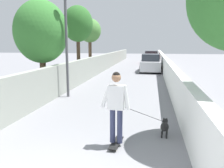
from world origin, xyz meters
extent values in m
plane|color=gray|center=(14.00, 0.00, 0.00)|extent=(80.00, 80.00, 0.00)
cube|color=#999E93|center=(12.00, 2.71, 0.74)|extent=(48.00, 0.30, 1.47)
cube|color=white|center=(12.00, -2.71, 0.69)|extent=(48.00, 0.30, 1.39)
cylinder|color=#473523|center=(13.00, 3.47, 1.59)|extent=(0.25, 0.25, 3.17)
ellipsoid|color=#2D6628|center=(13.00, 3.47, 3.80)|extent=(2.09, 2.09, 2.48)
cylinder|color=brown|center=(19.00, 4.23, 1.51)|extent=(0.31, 0.31, 3.02)
ellipsoid|color=#4C843D|center=(19.00, 4.23, 3.66)|extent=(2.13, 2.13, 2.24)
cylinder|color=#473523|center=(7.50, 3.51, 1.13)|extent=(0.29, 0.29, 2.25)
ellipsoid|color=#387A33|center=(7.50, 3.51, 3.01)|extent=(2.52, 2.52, 2.94)
cylinder|color=#4C4C51|center=(7.20, 2.16, 2.25)|extent=(0.12, 0.12, 4.50)
cube|color=black|center=(2.27, -0.88, 0.07)|extent=(0.82, 0.28, 0.02)
cylinder|color=beige|center=(2.56, -0.84, 0.03)|extent=(0.06, 0.04, 0.06)
cylinder|color=beige|center=(2.54, -0.98, 0.03)|extent=(0.06, 0.04, 0.06)
cylinder|color=beige|center=(2.00, -0.78, 0.03)|extent=(0.06, 0.04, 0.06)
cylinder|color=beige|center=(1.99, -0.92, 0.03)|extent=(0.06, 0.04, 0.06)
cylinder|color=#333859|center=(2.28, -0.79, 0.50)|extent=(0.14, 0.14, 0.84)
cylinder|color=#333859|center=(2.26, -0.97, 0.50)|extent=(0.14, 0.14, 0.84)
cube|color=white|center=(2.27, -0.88, 1.22)|extent=(0.26, 0.40, 0.58)
cylinder|color=white|center=(2.30, -0.64, 1.24)|extent=(0.12, 0.29, 0.58)
cylinder|color=white|center=(2.25, -1.12, 1.22)|extent=(0.11, 0.18, 0.59)
sphere|color=#9E7051|center=(2.27, -0.88, 1.69)|extent=(0.22, 0.22, 0.22)
sphere|color=black|center=(2.27, -0.88, 1.73)|extent=(0.19, 0.19, 0.19)
ellipsoid|color=black|center=(3.06, -2.07, 0.27)|extent=(0.43, 0.26, 0.22)
sphere|color=black|center=(3.33, -2.10, 0.34)|extent=(0.15, 0.15, 0.15)
cone|color=black|center=(3.33, -2.06, 0.42)|extent=(0.05, 0.05, 0.06)
cone|color=black|center=(3.32, -2.14, 0.42)|extent=(0.05, 0.05, 0.06)
cylinder|color=black|center=(3.20, -2.03, 0.09)|extent=(0.04, 0.04, 0.18)
cylinder|color=black|center=(3.19, -2.15, 0.09)|extent=(0.04, 0.04, 0.18)
cylinder|color=black|center=(2.94, -2.00, 0.09)|extent=(0.04, 0.04, 0.18)
cylinder|color=black|center=(2.93, -2.12, 0.09)|extent=(0.04, 0.04, 0.18)
cylinder|color=black|center=(2.81, -2.05, 0.35)|extent=(0.14, 0.04, 0.13)
cylinder|color=black|center=(2.67, -1.48, 0.73)|extent=(0.81, 1.20, 0.66)
cube|color=silver|center=(17.86, -1.56, 0.56)|extent=(3.89, 1.70, 0.80)
cube|color=#262B33|center=(17.86, -1.56, 1.24)|extent=(2.02, 1.50, 0.60)
cylinder|color=black|center=(19.06, -0.77, 0.32)|extent=(0.64, 0.22, 0.64)
cylinder|color=black|center=(19.06, -2.35, 0.32)|extent=(0.64, 0.22, 0.64)
cylinder|color=black|center=(16.65, -0.77, 0.32)|extent=(0.64, 0.22, 0.64)
cylinder|color=black|center=(16.65, -2.35, 0.32)|extent=(0.64, 0.22, 0.64)
cube|color=#B71414|center=(26.69, -1.56, 0.56)|extent=(4.30, 1.70, 0.80)
cube|color=#262B33|center=(26.69, -1.56, 1.24)|extent=(2.24, 1.50, 0.60)
cylinder|color=black|center=(28.03, -0.77, 0.32)|extent=(0.64, 0.22, 0.64)
cylinder|color=black|center=(28.03, -2.35, 0.32)|extent=(0.64, 0.22, 0.64)
cylinder|color=black|center=(25.36, -0.77, 0.32)|extent=(0.64, 0.22, 0.64)
cylinder|color=black|center=(25.36, -2.35, 0.32)|extent=(0.64, 0.22, 0.64)
camera|label=1|loc=(-3.08, -1.69, 2.47)|focal=37.68mm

